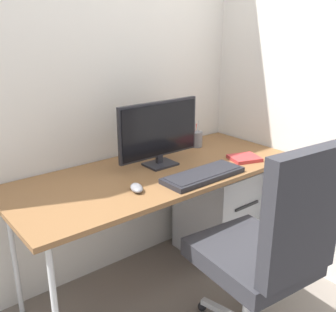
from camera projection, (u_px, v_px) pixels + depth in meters
ground_plane at (158, 283)px, 2.42m from camera, size 8.00×8.00×0.00m
wall_back at (117, 47)px, 2.24m from camera, size 3.27×0.04×2.80m
wall_side_right at (296, 46)px, 2.31m from camera, size 0.04×2.28×2.80m
desk at (157, 177)px, 2.19m from camera, size 1.68×0.70×0.75m
office_chair at (269, 247)px, 1.77m from camera, size 0.55×0.60×1.08m
filing_cabinet at (218, 210)px, 2.68m from camera, size 0.43×0.49×0.62m
monitor at (159, 132)px, 2.20m from camera, size 0.53×0.14×0.37m
keyboard at (203, 175)px, 2.07m from camera, size 0.47×0.18×0.03m
mouse at (137, 188)px, 1.91m from camera, size 0.09×0.12×0.04m
pen_holder at (196, 139)px, 2.58m from camera, size 0.08×0.08×0.17m
notebook at (244, 158)px, 2.34m from camera, size 0.21×0.19×0.02m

